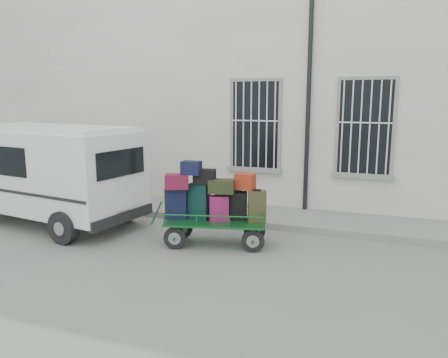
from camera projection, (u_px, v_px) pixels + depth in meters
ground at (231, 246)px, 8.77m from camera, size 80.00×80.00×0.00m
building at (292, 96)px, 13.30m from camera, size 24.00×5.15×6.00m
sidewalk at (261, 215)px, 10.79m from camera, size 24.00×1.70×0.15m
luggage_cart at (213, 204)px, 8.71m from camera, size 2.38×1.35×1.71m
van at (48, 168)px, 10.17m from camera, size 4.79×2.58×2.30m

